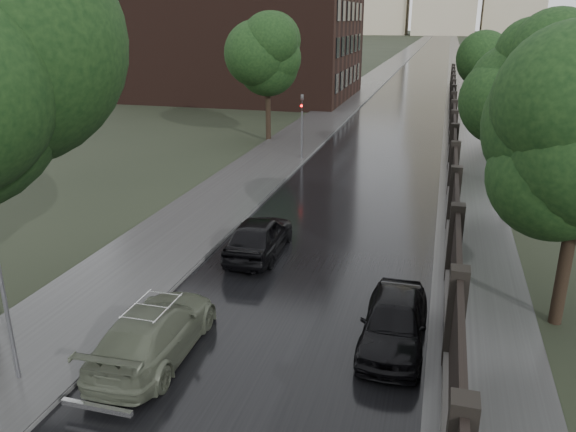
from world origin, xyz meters
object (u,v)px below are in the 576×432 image
(volga_sedan, at_px, (154,331))
(lamp_post, at_px, (1,282))
(hatchback_left, at_px, (259,236))
(tree_left_far, at_px, (268,65))
(car_right_near, at_px, (394,322))
(tree_right_c, at_px, (496,63))
(traffic_light, at_px, (302,121))
(tree_right_b, at_px, (523,91))

(volga_sedan, bearing_deg, lamp_post, 34.25)
(volga_sedan, distance_m, hatchback_left, 7.02)
(tree_left_far, distance_m, car_right_near, 27.22)
(lamp_post, distance_m, car_right_near, 9.63)
(lamp_post, xyz_separation_m, volga_sedan, (2.61, 1.93, -1.97))
(tree_right_c, distance_m, car_right_near, 34.97)
(traffic_light, relative_size, hatchback_left, 0.92)
(tree_left_far, height_order, hatchback_left, tree_left_far)
(hatchback_left, bearing_deg, tree_left_far, -74.97)
(tree_right_b, xyz_separation_m, tree_right_c, (0.00, 18.00, 0.00))
(tree_right_c, xyz_separation_m, car_right_near, (-4.40, -34.43, -4.24))
(traffic_light, height_order, hatchback_left, traffic_light)
(volga_sedan, relative_size, hatchback_left, 1.11)
(tree_right_b, height_order, traffic_light, tree_right_b)
(tree_right_b, xyz_separation_m, hatchback_left, (-9.75, -11.57, -4.21))
(volga_sedan, bearing_deg, tree_left_far, -81.15)
(lamp_post, bearing_deg, volga_sedan, 36.49)
(tree_right_c, distance_m, hatchback_left, 31.43)
(tree_left_far, distance_m, tree_right_c, 18.45)
(tree_right_c, bearing_deg, volga_sedan, -105.72)
(tree_right_b, bearing_deg, traffic_light, 165.76)
(tree_right_c, relative_size, car_right_near, 1.69)
(tree_left_far, height_order, car_right_near, tree_left_far)
(tree_right_c, bearing_deg, tree_left_far, -147.17)
(tree_right_b, bearing_deg, tree_left_far, 152.70)
(car_right_near, bearing_deg, hatchback_left, 138.02)
(tree_left_far, xyz_separation_m, lamp_post, (2.60, -28.50, -2.57))
(volga_sedan, distance_m, car_right_near, 6.27)
(hatchback_left, distance_m, car_right_near, 7.23)
(tree_right_c, distance_m, traffic_light, 19.26)
(tree_left_far, distance_m, lamp_post, 28.73)
(tree_left_far, relative_size, tree_right_c, 1.05)
(car_right_near, bearing_deg, traffic_light, 111.09)
(traffic_light, xyz_separation_m, hatchback_left, (2.05, -14.57, -1.66))
(tree_right_b, distance_m, hatchback_left, 15.71)
(tree_right_b, relative_size, hatchback_left, 1.62)
(tree_right_b, distance_m, traffic_light, 12.44)
(lamp_post, relative_size, traffic_light, 1.28)
(lamp_post, bearing_deg, tree_right_c, 71.48)
(lamp_post, bearing_deg, tree_right_b, 57.82)
(tree_right_c, relative_size, volga_sedan, 1.45)
(tree_left_far, bearing_deg, volga_sedan, -78.91)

